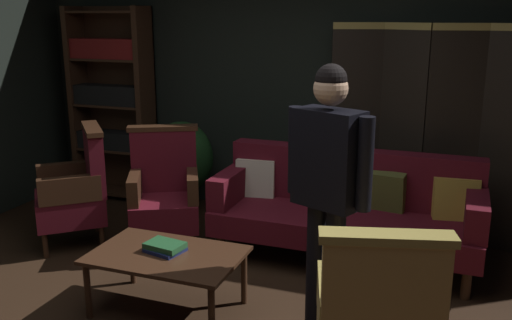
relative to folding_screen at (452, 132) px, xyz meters
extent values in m
cube|color=black|center=(-1.31, 0.31, 0.41)|extent=(7.20, 0.10, 2.80)
cube|color=black|center=(-0.86, 0.08, -0.04)|extent=(0.45, 0.17, 1.90)
cube|color=tan|center=(-0.86, 0.08, 0.88)|extent=(0.45, 0.17, 0.06)
cube|color=black|center=(-0.43, 0.04, -0.04)|extent=(0.42, 0.24, 1.90)
cube|color=tan|center=(-0.43, 0.04, 0.88)|extent=(0.43, 0.25, 0.06)
cube|color=black|center=(0.00, -0.02, -0.04)|extent=(0.46, 0.13, 1.90)
cube|color=tan|center=(0.00, -0.02, 0.88)|extent=(0.46, 0.13, 0.06)
cube|color=black|center=(0.43, -0.05, -0.04)|extent=(0.44, 0.20, 1.90)
cube|color=#382114|center=(-3.88, 0.04, 0.04)|extent=(0.06, 0.32, 2.05)
cube|color=#382114|center=(-3.04, 0.04, 0.04)|extent=(0.06, 0.32, 2.05)
cube|color=#382114|center=(-3.46, 0.19, 0.04)|extent=(0.90, 0.02, 2.05)
cube|color=#382114|center=(-3.46, 0.04, -0.93)|extent=(0.86, 0.30, 0.02)
cube|color=#382114|center=(-3.46, 0.04, -0.44)|extent=(0.86, 0.30, 0.02)
cube|color=black|center=(-3.46, 0.02, -0.34)|extent=(0.78, 0.22, 0.18)
cube|color=#382114|center=(-3.46, 0.04, 0.04)|extent=(0.86, 0.30, 0.02)
cube|color=black|center=(-3.46, 0.02, 0.15)|extent=(0.78, 0.22, 0.20)
cube|color=#382114|center=(-3.46, 0.04, 0.52)|extent=(0.86, 0.30, 0.02)
cube|color=maroon|center=(-3.46, 0.02, 0.64)|extent=(0.78, 0.22, 0.20)
cube|color=#382114|center=(-3.46, 0.04, 1.00)|extent=(0.86, 0.30, 0.02)
cylinder|color=#382114|center=(-1.71, -1.09, -0.88)|extent=(0.07, 0.07, 0.22)
cylinder|color=#382114|center=(0.19, -1.09, -0.88)|extent=(0.07, 0.07, 0.22)
cylinder|color=#382114|center=(-1.71, -0.49, -0.88)|extent=(0.07, 0.07, 0.22)
cylinder|color=#382114|center=(0.19, -0.49, -0.88)|extent=(0.07, 0.07, 0.22)
cube|color=#4C0F19|center=(-0.76, -0.79, -0.67)|extent=(2.10, 0.76, 0.20)
cube|color=#4C0F19|center=(-0.76, -0.48, -0.34)|extent=(2.10, 0.18, 0.46)
cube|color=#4C0F19|center=(-1.74, -0.79, -0.44)|extent=(0.16, 0.68, 0.26)
cube|color=#4C0F19|center=(0.22, -0.79, -0.44)|extent=(0.16, 0.68, 0.26)
cube|color=beige|center=(-1.59, -0.59, -0.42)|extent=(0.36, 0.20, 0.35)
cube|color=maroon|center=(-1.03, -0.59, -0.42)|extent=(0.35, 0.17, 0.35)
cube|color=#4C5123|center=(-0.48, -0.59, -0.42)|extent=(0.36, 0.20, 0.35)
cube|color=#B79338|center=(0.07, -0.59, -0.42)|extent=(0.36, 0.21, 0.35)
cylinder|color=#382114|center=(-2.16, -2.23, -0.79)|extent=(0.04, 0.04, 0.39)
cylinder|color=#382114|center=(-1.26, -2.23, -0.79)|extent=(0.04, 0.04, 0.39)
cylinder|color=#382114|center=(-2.16, -1.69, -0.79)|extent=(0.04, 0.04, 0.39)
cylinder|color=#382114|center=(-1.26, -1.69, -0.79)|extent=(0.04, 0.04, 0.39)
cube|color=#382114|center=(-1.71, -1.96, -0.58)|extent=(1.00, 0.64, 0.03)
cube|color=tan|center=(-0.21, -2.66, -0.26)|extent=(0.57, 0.26, 0.54)
cube|color=tan|center=(-0.21, -2.66, 0.03)|extent=(0.61, 0.28, 0.04)
cube|color=tan|center=(-0.04, -2.37, -0.42)|extent=(0.22, 0.51, 0.22)
cube|color=tan|center=(-0.50, -2.50, -0.42)|extent=(0.22, 0.51, 0.22)
cylinder|color=#382114|center=(-3.39, -1.22, -0.88)|extent=(0.04, 0.04, 0.22)
cylinder|color=#382114|center=(-3.09, -1.56, -0.88)|extent=(0.04, 0.04, 0.22)
cylinder|color=#382114|center=(-3.05, -0.91, -0.88)|extent=(0.04, 0.04, 0.22)
cylinder|color=#382114|center=(-2.75, -1.26, -0.88)|extent=(0.04, 0.04, 0.22)
cube|color=#4C0F19|center=(-3.07, -1.24, -0.65)|extent=(0.79, 0.79, 0.24)
cube|color=#4C0F19|center=(-2.90, -1.08, -0.26)|extent=(0.46, 0.50, 0.54)
cube|color=#382114|center=(-2.90, -1.08, 0.03)|extent=(0.49, 0.54, 0.04)
cube|color=#382114|center=(-3.23, -1.06, -0.42)|extent=(0.43, 0.40, 0.22)
cube|color=#382114|center=(-2.91, -1.42, -0.42)|extent=(0.43, 0.40, 0.22)
cylinder|color=#382114|center=(-2.34, -1.36, -0.88)|extent=(0.04, 0.04, 0.22)
cylinder|color=#382114|center=(-1.93, -1.15, -0.88)|extent=(0.04, 0.04, 0.22)
cylinder|color=#382114|center=(-2.55, -0.95, -0.88)|extent=(0.04, 0.04, 0.22)
cylinder|color=#382114|center=(-2.14, -0.74, -0.88)|extent=(0.04, 0.04, 0.22)
cube|color=#4C0F19|center=(-2.24, -1.05, -0.65)|extent=(0.75, 0.75, 0.24)
cube|color=#4C0F19|center=(-2.34, -0.85, -0.26)|extent=(0.55, 0.36, 0.54)
cube|color=#382114|center=(-2.34, -0.85, 0.03)|extent=(0.59, 0.39, 0.04)
cube|color=#382114|center=(-2.45, -1.16, -0.42)|extent=(0.31, 0.49, 0.22)
cube|color=#382114|center=(-2.03, -0.94, -0.42)|extent=(0.31, 0.49, 0.22)
cylinder|color=black|center=(-0.59, -1.90, -0.56)|extent=(0.12, 0.12, 0.86)
cylinder|color=black|center=(-0.72, -1.85, -0.56)|extent=(0.12, 0.12, 0.86)
cube|color=maroon|center=(-0.65, -1.88, -0.09)|extent=(0.36, 0.27, 0.09)
cube|color=black|center=(-0.65, -1.88, 0.16)|extent=(0.45, 0.35, 0.58)
cube|color=white|center=(-0.61, -1.78, 0.19)|extent=(0.13, 0.07, 0.41)
cube|color=maroon|center=(-0.61, -1.77, 0.42)|extent=(0.09, 0.05, 0.04)
cylinder|color=black|center=(-0.42, -1.97, 0.17)|extent=(0.09, 0.09, 0.54)
cylinder|color=black|center=(-0.89, -1.78, 0.17)|extent=(0.09, 0.09, 0.54)
sphere|color=tan|center=(-0.65, -1.88, 0.57)|extent=(0.20, 0.20, 0.20)
sphere|color=black|center=(-0.65, -1.88, 0.62)|extent=(0.18, 0.18, 0.18)
cylinder|color=brown|center=(-2.55, -0.14, -0.85)|extent=(0.28, 0.28, 0.28)
ellipsoid|color=#193D19|center=(-2.55, -0.14, -0.42)|extent=(0.64, 0.64, 0.74)
cube|color=navy|center=(-1.74, -1.94, -0.55)|extent=(0.28, 0.24, 0.02)
cube|color=#1E4C28|center=(-1.74, -1.94, -0.52)|extent=(0.28, 0.21, 0.04)
camera|label=1|loc=(0.05, -5.01, 0.99)|focal=39.37mm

